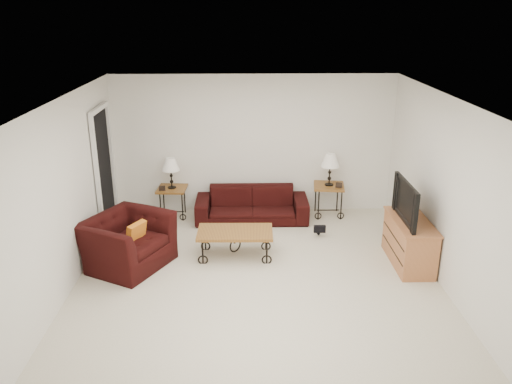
% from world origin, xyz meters
% --- Properties ---
extents(ground, '(5.00, 5.00, 0.00)m').
position_xyz_m(ground, '(0.00, 0.00, 0.00)').
color(ground, beige).
rests_on(ground, ground).
extents(wall_back, '(5.00, 0.02, 2.50)m').
position_xyz_m(wall_back, '(0.00, 2.50, 1.25)').
color(wall_back, white).
rests_on(wall_back, ground).
extents(wall_front, '(5.00, 0.02, 2.50)m').
position_xyz_m(wall_front, '(0.00, -2.50, 1.25)').
color(wall_front, white).
rests_on(wall_front, ground).
extents(wall_left, '(0.02, 5.00, 2.50)m').
position_xyz_m(wall_left, '(-2.50, 0.00, 1.25)').
color(wall_left, white).
rests_on(wall_left, ground).
extents(wall_right, '(0.02, 5.00, 2.50)m').
position_xyz_m(wall_right, '(2.50, 0.00, 1.25)').
color(wall_right, white).
rests_on(wall_right, ground).
extents(ceiling, '(5.00, 5.00, 0.00)m').
position_xyz_m(ceiling, '(0.00, 0.00, 2.50)').
color(ceiling, white).
rests_on(ceiling, wall_back).
extents(doorway, '(0.08, 0.94, 2.04)m').
position_xyz_m(doorway, '(-2.47, 1.65, 1.02)').
color(doorway, black).
rests_on(doorway, ground).
extents(sofa, '(1.96, 0.77, 0.57)m').
position_xyz_m(sofa, '(-0.04, 2.02, 0.29)').
color(sofa, black).
rests_on(sofa, ground).
extents(side_table_left, '(0.53, 0.53, 0.55)m').
position_xyz_m(side_table_left, '(-1.46, 2.20, 0.27)').
color(side_table_left, '#906024').
rests_on(side_table_left, ground).
extents(side_table_right, '(0.59, 0.59, 0.58)m').
position_xyz_m(side_table_right, '(1.34, 2.20, 0.29)').
color(side_table_right, '#906024').
rests_on(side_table_right, ground).
extents(lamp_left, '(0.33, 0.33, 0.55)m').
position_xyz_m(lamp_left, '(-1.46, 2.20, 0.82)').
color(lamp_left, black).
rests_on(lamp_left, side_table_left).
extents(lamp_right, '(0.37, 0.37, 0.58)m').
position_xyz_m(lamp_right, '(1.34, 2.20, 0.87)').
color(lamp_right, black).
rests_on(lamp_right, side_table_right).
extents(photo_frame_left, '(0.11, 0.03, 0.09)m').
position_xyz_m(photo_frame_left, '(-1.61, 2.05, 0.60)').
color(photo_frame_left, black).
rests_on(photo_frame_left, side_table_left).
extents(photo_frame_right, '(0.11, 0.05, 0.10)m').
position_xyz_m(photo_frame_right, '(1.49, 2.05, 0.63)').
color(photo_frame_right, black).
rests_on(photo_frame_right, side_table_right).
extents(coffee_table, '(1.13, 0.63, 0.42)m').
position_xyz_m(coffee_table, '(-0.32, 0.60, 0.21)').
color(coffee_table, '#906024').
rests_on(coffee_table, ground).
extents(armchair, '(1.43, 1.49, 0.75)m').
position_xyz_m(armchair, '(-1.88, 0.35, 0.37)').
color(armchair, black).
rests_on(armchair, ground).
extents(throw_pillow, '(0.24, 0.34, 0.34)m').
position_xyz_m(throw_pillow, '(-1.73, 0.30, 0.52)').
color(throw_pillow, orange).
rests_on(throw_pillow, armchair).
extents(tv_stand, '(0.47, 1.14, 0.68)m').
position_xyz_m(tv_stand, '(2.23, 0.32, 0.34)').
color(tv_stand, '#B86F44').
rests_on(tv_stand, ground).
extents(television, '(0.13, 1.02, 0.59)m').
position_xyz_m(television, '(2.21, 0.32, 0.98)').
color(television, black).
rests_on(television, tv_stand).
extents(backpack, '(0.34, 0.29, 0.38)m').
position_xyz_m(backpack, '(1.05, 1.33, 0.19)').
color(backpack, black).
rests_on(backpack, ground).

